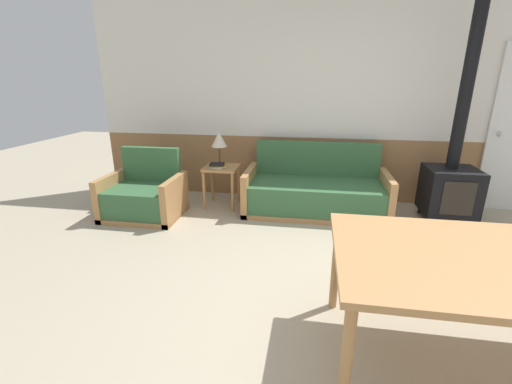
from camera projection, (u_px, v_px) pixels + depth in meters
The scene contains 9 objects.
ground_plane at pixel (374, 317), 2.52m from camera, with size 16.00×16.00×0.00m, color #B2A58C.
wall_back at pixel (354, 103), 4.55m from camera, with size 7.20×0.06×2.70m.
couch at pixel (315, 193), 4.45m from camera, with size 1.81×0.84×0.86m.
armchair at pixel (144, 197), 4.31m from camera, with size 0.93×0.72×0.83m.
side_table at pixel (222, 175), 4.59m from camera, with size 0.45×0.45×0.55m.
table_lamp at pixel (219, 140), 4.52m from camera, with size 0.20×0.20×0.45m.
book_stack at pixel (217, 166), 4.47m from camera, with size 0.21×0.18×0.06m.
dining_table at pixel (487, 269), 1.87m from camera, with size 1.64×1.05×0.75m.
wood_stove at pixel (452, 175), 4.05m from camera, with size 0.57×0.56×2.47m.
Camera 1 is at (-0.52, -2.21, 1.67)m, focal length 24.00 mm.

